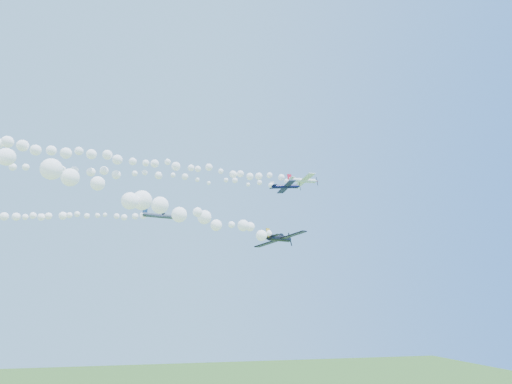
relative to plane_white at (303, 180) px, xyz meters
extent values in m
cylinder|color=white|center=(-0.22, -0.04, -0.02)|extent=(6.06, 2.99, 1.24)
cone|color=white|center=(3.03, 0.59, 0.19)|extent=(1.01, 1.03, 0.87)
cone|color=maroon|center=(3.48, 0.67, 0.22)|extent=(0.40, 0.38, 0.31)
cube|color=black|center=(3.36, 0.65, 0.21)|extent=(0.26, 0.45, 1.93)
cube|color=white|center=(0.04, -0.01, -0.12)|extent=(2.85, 7.63, 1.54)
cube|color=white|center=(-2.92, -0.56, -0.14)|extent=(1.33, 2.75, 0.59)
cube|color=maroon|center=(-3.06, -0.49, 0.41)|extent=(1.08, 0.47, 1.28)
sphere|color=black|center=(0.59, 0.18, 0.42)|extent=(0.92, 0.97, 0.89)
cylinder|color=#0D0F3A|center=(-4.85, -2.88, -2.39)|extent=(5.57, 1.88, 1.31)
cone|color=#0D0F3A|center=(-1.91, -2.63, -2.10)|extent=(0.84, 0.85, 0.80)
cone|color=silver|center=(-1.50, -2.59, -2.06)|extent=(0.34, 0.31, 0.28)
cube|color=black|center=(-1.61, -2.60, -2.07)|extent=(0.24, 0.32, 1.73)
cube|color=#0D0F3A|center=(-4.61, -2.88, -2.48)|extent=(1.88, 6.82, 1.06)
cube|color=#0D0F3A|center=(-7.30, -3.09, -2.59)|extent=(0.96, 2.43, 0.43)
cube|color=silver|center=(-7.42, -3.04, -2.10)|extent=(0.98, 0.28, 1.18)
sphere|color=black|center=(-4.12, -2.78, -1.97)|extent=(0.77, 0.78, 0.79)
cylinder|color=#3A4354|center=(-28.66, 11.22, -6.59)|extent=(6.53, 3.39, 1.51)
cone|color=#3A4354|center=(-25.16, 10.46, -6.91)|extent=(1.12, 1.13, 0.96)
cone|color=navy|center=(-24.68, 10.35, -6.95)|extent=(0.45, 0.42, 0.34)
cube|color=black|center=(-24.81, 10.38, -6.94)|extent=(0.19, 0.56, 2.09)
cube|color=#3A4354|center=(-28.39, 11.19, -6.74)|extent=(3.46, 8.21, 1.72)
cube|color=#3A4354|center=(-31.55, 11.85, -6.27)|extent=(1.56, 2.97, 0.67)
cube|color=navy|center=(-31.61, 11.75, -5.67)|extent=(1.11, 0.57, 1.41)
sphere|color=black|center=(-27.72, 10.94, -6.26)|extent=(0.99, 1.08, 0.99)
cylinder|color=black|center=(-14.07, -30.01, -16.78)|extent=(3.41, 5.28, 1.25)
cone|color=black|center=(-12.07, -27.77, -16.52)|extent=(1.00, 0.97, 0.81)
cone|color=gold|center=(-11.79, -27.46, -16.49)|extent=(0.38, 0.39, 0.29)
cube|color=black|center=(-11.86, -27.54, -16.50)|extent=(0.51, 0.27, 1.74)
cube|color=black|center=(-13.89, -29.85, -16.87)|extent=(5.86, 5.60, 1.75)
cube|color=black|center=(-15.74, -31.87, -16.95)|extent=(2.26, 2.19, 0.67)
cube|color=gold|center=(-15.90, -31.88, -16.46)|extent=(0.89, 0.80, 1.17)
sphere|color=black|center=(-13.62, -29.39, -16.37)|extent=(1.07, 1.00, 0.85)
camera|label=1|loc=(-28.83, -80.55, -24.45)|focal=30.00mm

